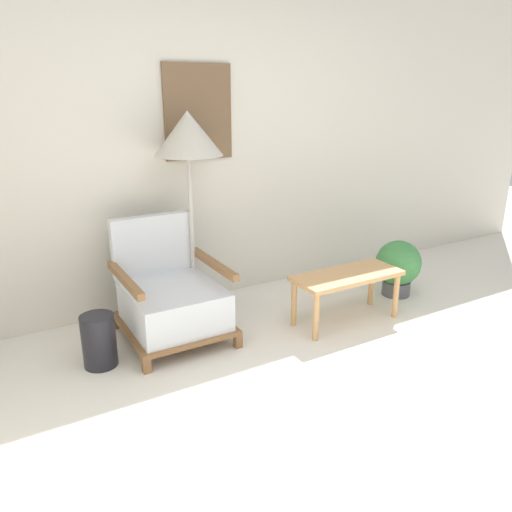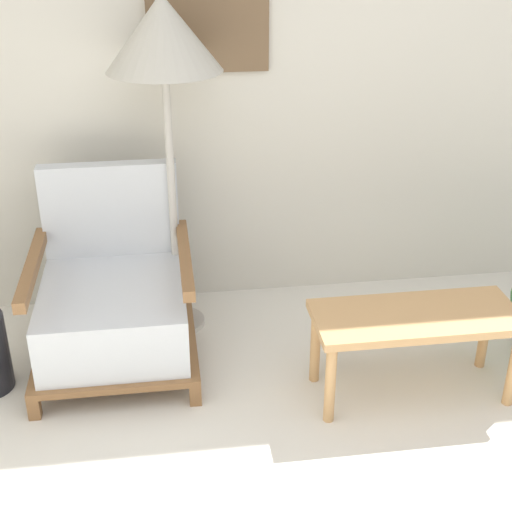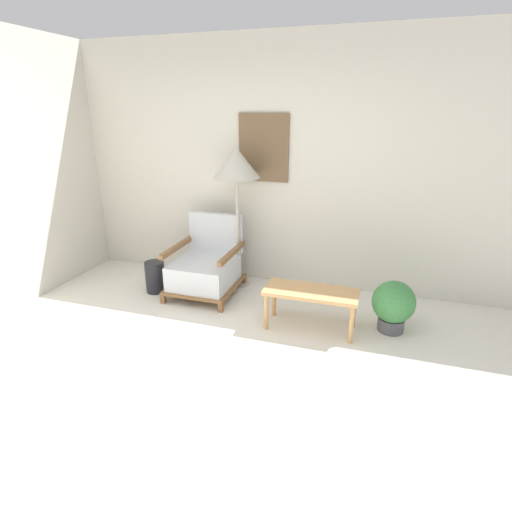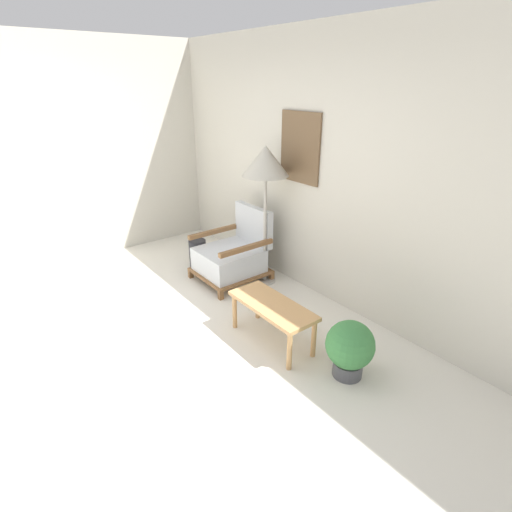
{
  "view_description": "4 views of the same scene",
  "coord_description": "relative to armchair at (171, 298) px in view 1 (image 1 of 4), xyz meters",
  "views": [
    {
      "loc": [
        -1.76,
        -1.44,
        1.71
      ],
      "look_at": [
        -0.01,
        1.58,
        0.55
      ],
      "focal_mm": 35.0,
      "sensor_mm": 36.0,
      "label": 1
    },
    {
      "loc": [
        -0.39,
        -1.11,
        1.91
      ],
      "look_at": [
        -0.01,
        1.58,
        0.55
      ],
      "focal_mm": 50.0,
      "sensor_mm": 36.0,
      "label": 2
    },
    {
      "loc": [
        1.13,
        -2.03,
        1.95
      ],
      "look_at": [
        -0.01,
        1.58,
        0.55
      ],
      "focal_mm": 28.0,
      "sensor_mm": 36.0,
      "label": 3
    },
    {
      "loc": [
        2.93,
        -0.7,
        2.21
      ],
      "look_at": [
        -0.01,
        1.58,
        0.55
      ],
      "focal_mm": 28.0,
      "sensor_mm": 36.0,
      "label": 4
    }
  ],
  "objects": [
    {
      "name": "wall_back",
      "position": [
        0.63,
        0.58,
        1.05
      ],
      "size": [
        8.0,
        0.09,
        2.7
      ],
      "color": "beige",
      "rests_on": "ground_plane"
    },
    {
      "name": "ground_plane",
      "position": [
        0.63,
        -1.72,
        -0.3
      ],
      "size": [
        14.0,
        14.0,
        0.0
      ],
      "primitive_type": "plane",
      "color": "silver"
    },
    {
      "name": "floor_lamp",
      "position": [
        0.29,
        0.25,
        1.08
      ],
      "size": [
        0.5,
        0.5,
        1.58
      ],
      "color": "#B7B2A8",
      "rests_on": "ground_plane"
    },
    {
      "name": "armchair",
      "position": [
        0.0,
        0.0,
        0.0
      ],
      "size": [
        0.71,
        0.77,
        0.84
      ],
      "color": "brown",
      "rests_on": "ground_plane"
    },
    {
      "name": "vase",
      "position": [
        -0.56,
        -0.16,
        -0.12
      ],
      "size": [
        0.22,
        0.22,
        0.35
      ],
      "primitive_type": "cylinder",
      "color": "black",
      "rests_on": "ground_plane"
    },
    {
      "name": "potted_plant",
      "position": [
        1.98,
        -0.25,
        -0.03
      ],
      "size": [
        0.39,
        0.39,
        0.49
      ],
      "color": "#4C4C51",
      "rests_on": "ground_plane"
    },
    {
      "name": "coffee_table",
      "position": [
        1.25,
        -0.44,
        0.04
      ],
      "size": [
        0.86,
        0.36,
        0.39
      ],
      "color": "tan",
      "rests_on": "ground_plane"
    }
  ]
}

